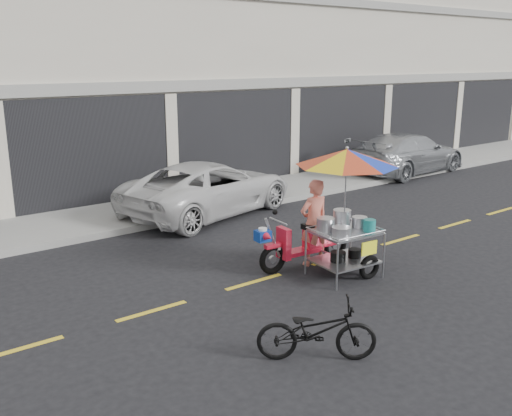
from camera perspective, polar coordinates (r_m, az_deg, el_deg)
ground at (r=11.40m, az=7.89°, el=-5.05°), size 90.00×90.00×0.00m
sidewalk at (r=15.57m, az=-6.50°, el=0.68°), size 45.00×3.00×0.15m
shophouse_block at (r=20.93m, az=-7.39°, el=15.73°), size 36.00×8.11×10.40m
centerline at (r=11.40m, az=7.89°, el=-5.03°), size 42.00×0.10×0.01m
white_pickup at (r=14.44m, az=-4.73°, el=2.03°), size 5.20×3.31×1.34m
silver_pickup at (r=20.19m, az=14.92°, el=5.31°), size 4.92×2.29×1.39m
near_bicycle at (r=7.60m, az=6.08°, el=-12.11°), size 1.57×1.38×0.82m
food_vendor_rig at (r=10.34m, az=7.76°, el=1.48°), size 2.35×2.01×2.37m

